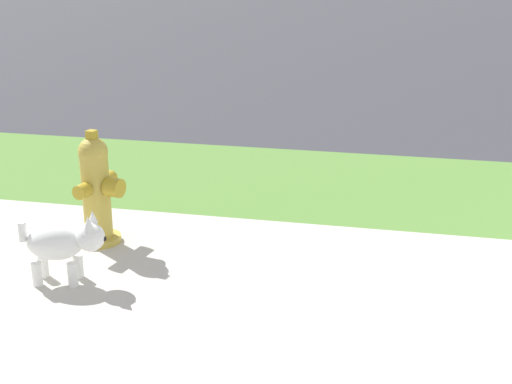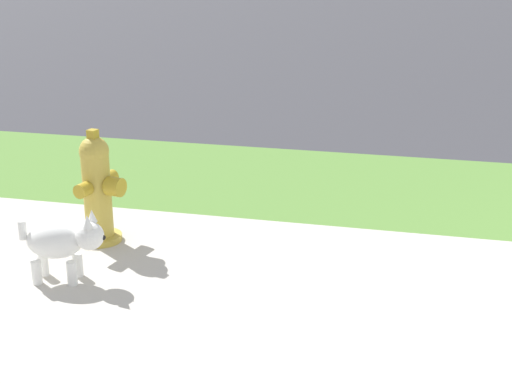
{
  "view_description": "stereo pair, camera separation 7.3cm",
  "coord_description": "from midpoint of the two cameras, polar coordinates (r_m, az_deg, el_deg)",
  "views": [
    {
      "loc": [
        -3.13,
        -3.36,
        1.82
      ],
      "look_at": [
        -4.0,
        0.64,
        0.4
      ],
      "focal_mm": 50.0,
      "sensor_mm": 36.0,
      "label": 1
    },
    {
      "loc": [
        -3.06,
        -3.35,
        1.82
      ],
      "look_at": [
        -4.0,
        0.64,
        0.4
      ],
      "focal_mm": 50.0,
      "sensor_mm": 36.0,
      "label": 2
    }
  ],
  "objects": [
    {
      "name": "fire_hydrant_near_corner",
      "position": [
        4.6,
        -12.09,
        0.19
      ],
      "size": [
        0.33,
        0.37,
        0.75
      ],
      "rotation": [
        0.0,
        0.0,
        4.51
      ],
      "color": "gold",
      "rests_on": "ground"
    },
    {
      "name": "small_white_dog",
      "position": [
        4.14,
        -14.7,
        -3.89
      ],
      "size": [
        0.49,
        0.25,
        0.43
      ],
      "rotation": [
        0.0,
        0.0,
        0.16
      ],
      "color": "white",
      "rests_on": "ground"
    }
  ]
}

